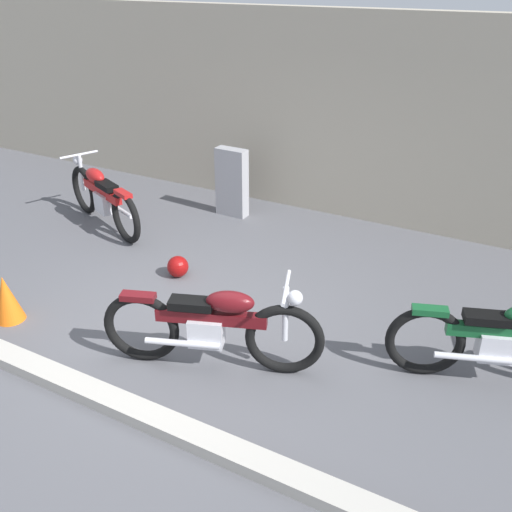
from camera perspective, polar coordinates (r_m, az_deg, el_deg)
name	(u,v)px	position (r m, az deg, el deg)	size (l,w,h in m)	color
ground_plane	(182,334)	(6.22, -7.55, -7.85)	(40.00, 40.00, 0.00)	#56565B
building_wall	(330,116)	(8.90, 7.55, 13.89)	(18.00, 0.30, 3.05)	#B2A893
curb_strip	(103,397)	(5.46, -15.27, -13.65)	(18.00, 0.24, 0.12)	#B7B2A8
stone_marker	(232,182)	(8.89, -2.46, 7.46)	(0.50, 0.20, 1.08)	#9E9EA3
helmet	(178,267)	(7.26, -7.93, -1.07)	(0.27, 0.27, 0.27)	maroon
traffic_cone	(7,298)	(6.84, -23.95, -3.95)	(0.32, 0.32, 0.55)	orange
motorcycle_green	(505,341)	(5.76, 23.92, -7.86)	(2.04, 0.93, 0.96)	black
motorcycle_maroon	(213,326)	(5.47, -4.35, -7.11)	(2.08, 0.97, 0.98)	black
motorcycle_red	(103,197)	(8.80, -15.29, 5.80)	(2.06, 1.02, 0.98)	black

